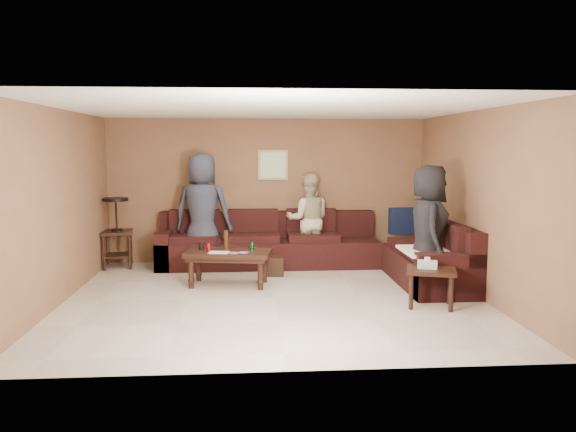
{
  "coord_description": "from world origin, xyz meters",
  "views": [
    {
      "loc": [
        -0.33,
        -7.32,
        2.0
      ],
      "look_at": [
        0.25,
        0.85,
        1.0
      ],
      "focal_mm": 35.0,
      "sensor_mm": 36.0,
      "label": 1
    }
  ],
  "objects_px": {
    "waste_bin": "(276,266)",
    "end_table_left": "(117,231)",
    "coffee_table": "(228,256)",
    "sectional_sofa": "(320,252)",
    "person_right": "(428,229)",
    "side_table_right": "(431,274)",
    "person_left": "(203,211)",
    "person_middle": "(308,220)"
  },
  "relations": [
    {
      "from": "waste_bin",
      "to": "end_table_left",
      "type": "bearing_deg",
      "value": 163.18
    },
    {
      "from": "coffee_table",
      "to": "end_table_left",
      "type": "relative_size",
      "value": 1.11
    },
    {
      "from": "sectional_sofa",
      "to": "coffee_table",
      "type": "xyz_separation_m",
      "value": [
        -1.44,
        -0.78,
        0.1
      ]
    },
    {
      "from": "coffee_table",
      "to": "person_right",
      "type": "distance_m",
      "value": 2.87
    },
    {
      "from": "end_table_left",
      "to": "person_right",
      "type": "distance_m",
      "value": 5.07
    },
    {
      "from": "end_table_left",
      "to": "side_table_right",
      "type": "xyz_separation_m",
      "value": [
        4.48,
        -2.67,
        -0.19
      ]
    },
    {
      "from": "side_table_right",
      "to": "waste_bin",
      "type": "distance_m",
      "value": 2.66
    },
    {
      "from": "end_table_left",
      "to": "person_left",
      "type": "relative_size",
      "value": 0.61
    },
    {
      "from": "waste_bin",
      "to": "person_right",
      "type": "bearing_deg",
      "value": -29.25
    },
    {
      "from": "sectional_sofa",
      "to": "person_left",
      "type": "bearing_deg",
      "value": 167.9
    },
    {
      "from": "person_middle",
      "to": "sectional_sofa",
      "type": "bearing_deg",
      "value": 106.76
    },
    {
      "from": "coffee_table",
      "to": "person_middle",
      "type": "bearing_deg",
      "value": 45.53
    },
    {
      "from": "end_table_left",
      "to": "sectional_sofa",
      "type": "bearing_deg",
      "value": -10.09
    },
    {
      "from": "sectional_sofa",
      "to": "person_right",
      "type": "relative_size",
      "value": 2.63
    },
    {
      "from": "end_table_left",
      "to": "person_right",
      "type": "bearing_deg",
      "value": -22.57
    },
    {
      "from": "side_table_right",
      "to": "person_left",
      "type": "xyz_separation_m",
      "value": [
        -3.04,
        2.48,
        0.54
      ]
    },
    {
      "from": "person_middle",
      "to": "coffee_table",
      "type": "bearing_deg",
      "value": 48.8
    },
    {
      "from": "sectional_sofa",
      "to": "waste_bin",
      "type": "distance_m",
      "value": 0.77
    },
    {
      "from": "end_table_left",
      "to": "person_middle",
      "type": "bearing_deg",
      "value": -0.67
    },
    {
      "from": "waste_bin",
      "to": "coffee_table",
      "type": "bearing_deg",
      "value": -141.02
    },
    {
      "from": "person_left",
      "to": "person_right",
      "type": "xyz_separation_m",
      "value": [
        3.23,
        -1.75,
        -0.08
      ]
    },
    {
      "from": "waste_bin",
      "to": "person_left",
      "type": "relative_size",
      "value": 0.16
    },
    {
      "from": "coffee_table",
      "to": "person_right",
      "type": "relative_size",
      "value": 0.73
    },
    {
      "from": "sectional_sofa",
      "to": "coffee_table",
      "type": "relative_size",
      "value": 3.59
    },
    {
      "from": "end_table_left",
      "to": "person_right",
      "type": "relative_size",
      "value": 0.66
    },
    {
      "from": "waste_bin",
      "to": "person_right",
      "type": "xyz_separation_m",
      "value": [
        2.06,
        -1.15,
        0.74
      ]
    },
    {
      "from": "sectional_sofa",
      "to": "waste_bin",
      "type": "bearing_deg",
      "value": -164.87
    },
    {
      "from": "sectional_sofa",
      "to": "person_middle",
      "type": "distance_m",
      "value": 0.73
    },
    {
      "from": "person_left",
      "to": "person_right",
      "type": "distance_m",
      "value": 3.68
    },
    {
      "from": "coffee_table",
      "to": "person_middle",
      "type": "relative_size",
      "value": 0.83
    },
    {
      "from": "person_left",
      "to": "sectional_sofa",
      "type": "bearing_deg",
      "value": 178.2
    },
    {
      "from": "waste_bin",
      "to": "person_left",
      "type": "bearing_deg",
      "value": 152.81
    },
    {
      "from": "coffee_table",
      "to": "side_table_right",
      "type": "distance_m",
      "value": 2.89
    },
    {
      "from": "person_right",
      "to": "waste_bin",
      "type": "bearing_deg",
      "value": 69.51
    },
    {
      "from": "sectional_sofa",
      "to": "end_table_left",
      "type": "xyz_separation_m",
      "value": [
        -3.34,
        0.59,
        0.29
      ]
    },
    {
      "from": "side_table_right",
      "to": "person_right",
      "type": "xyz_separation_m",
      "value": [
        0.19,
        0.73,
        0.46
      ]
    },
    {
      "from": "sectional_sofa",
      "to": "side_table_right",
      "type": "bearing_deg",
      "value": -61.27
    },
    {
      "from": "person_left",
      "to": "coffee_table",
      "type": "bearing_deg",
      "value": 121.28
    },
    {
      "from": "person_left",
      "to": "side_table_right",
      "type": "bearing_deg",
      "value": 151.05
    },
    {
      "from": "end_table_left",
      "to": "person_right",
      "type": "height_order",
      "value": "person_right"
    },
    {
      "from": "person_right",
      "to": "coffee_table",
      "type": "bearing_deg",
      "value": 87.19
    },
    {
      "from": "coffee_table",
      "to": "person_middle",
      "type": "xyz_separation_m",
      "value": [
        1.31,
        1.34,
        0.36
      ]
    }
  ]
}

